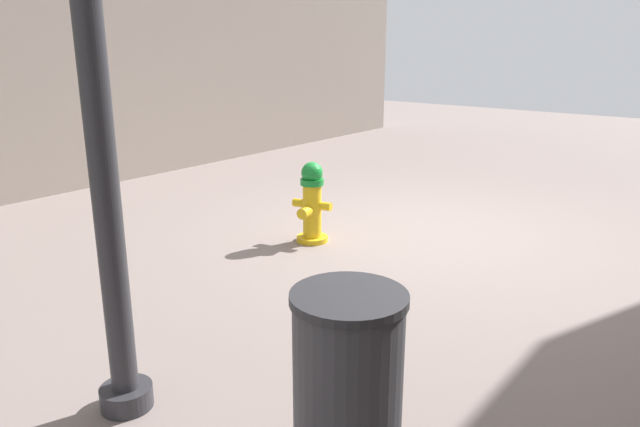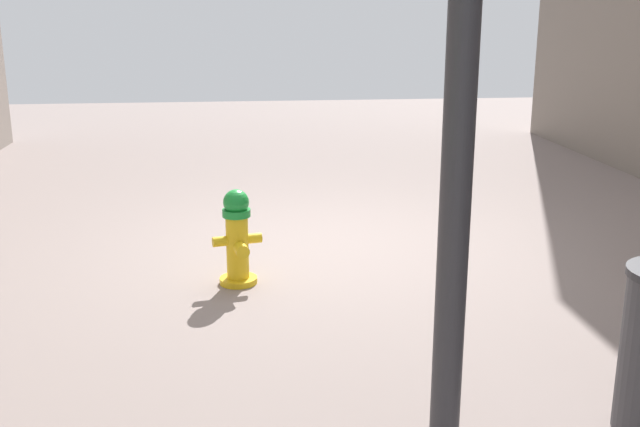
# 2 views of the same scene
# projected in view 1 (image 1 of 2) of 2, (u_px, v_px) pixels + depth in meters

# --- Properties ---
(ground_plane) EXTENTS (23.40, 23.40, 0.00)m
(ground_plane) POSITION_uv_depth(u_px,v_px,m) (428.00, 234.00, 6.12)
(ground_plane) COLOR gray
(fire_hydrant) EXTENTS (0.41, 0.38, 0.79)m
(fire_hydrant) POSITION_uv_depth(u_px,v_px,m) (312.00, 203.00, 5.80)
(fire_hydrant) COLOR gold
(fire_hydrant) RESTS_ON ground_plane
(trash_bin) EXTENTS (0.50, 0.50, 0.91)m
(trash_bin) POSITION_uv_depth(u_px,v_px,m) (348.00, 391.00, 2.58)
(trash_bin) COLOR #38383D
(trash_bin) RESTS_ON ground_plane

